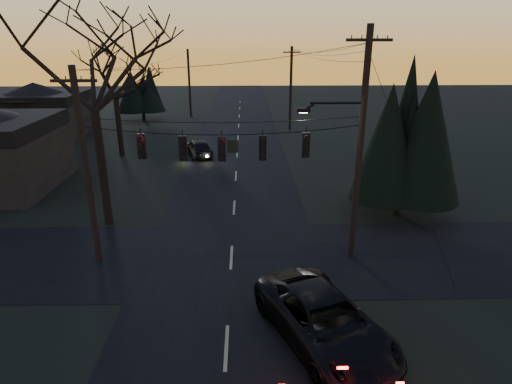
{
  "coord_description": "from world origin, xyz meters",
  "views": [
    {
      "loc": [
        0.66,
        -7.34,
        9.6
      ],
      "look_at": [
        1.13,
        10.18,
        3.12
      ],
      "focal_mm": 30.0,
      "sensor_mm": 36.0,
      "label": 1
    }
  ],
  "objects_px": {
    "utility_pole_left": "(99,259)",
    "sedan_oncoming_a": "(199,148)",
    "evergreen_right": "(405,139)",
    "suv_near": "(324,321)",
    "utility_pole_right": "(351,256)",
    "utility_pole_far_r": "(290,129)",
    "utility_pole_far_l": "(191,116)",
    "bare_tree_left": "(88,61)"
  },
  "relations": [
    {
      "from": "utility_pole_far_r",
      "to": "utility_pole_far_l",
      "type": "relative_size",
      "value": 1.06
    },
    {
      "from": "utility_pole_right",
      "to": "utility_pole_far_r",
      "type": "xyz_separation_m",
      "value": [
        0.0,
        28.0,
        0.0
      ]
    },
    {
      "from": "utility_pole_far_l",
      "to": "evergreen_right",
      "type": "xyz_separation_m",
      "value": [
        15.23,
        -31.21,
        4.37
      ]
    },
    {
      "from": "utility_pole_right",
      "to": "sedan_oncoming_a",
      "type": "bearing_deg",
      "value": 116.48
    },
    {
      "from": "evergreen_right",
      "to": "utility_pole_far_r",
      "type": "bearing_deg",
      "value": 99.13
    },
    {
      "from": "utility_pole_right",
      "to": "suv_near",
      "type": "relative_size",
      "value": 1.68
    },
    {
      "from": "bare_tree_left",
      "to": "suv_near",
      "type": "relative_size",
      "value": 2.02
    },
    {
      "from": "utility_pole_left",
      "to": "suv_near",
      "type": "relative_size",
      "value": 1.43
    },
    {
      "from": "utility_pole_left",
      "to": "utility_pole_far_l",
      "type": "relative_size",
      "value": 1.06
    },
    {
      "from": "utility_pole_left",
      "to": "sedan_oncoming_a",
      "type": "bearing_deg",
      "value": 80.89
    },
    {
      "from": "utility_pole_left",
      "to": "bare_tree_left",
      "type": "relative_size",
      "value": 0.71
    },
    {
      "from": "utility_pole_far_r",
      "to": "utility_pole_far_l",
      "type": "height_order",
      "value": "utility_pole_far_r"
    },
    {
      "from": "utility_pole_right",
      "to": "utility_pole_far_r",
      "type": "distance_m",
      "value": 28.0
    },
    {
      "from": "bare_tree_left",
      "to": "utility_pole_left",
      "type": "bearing_deg",
      "value": -79.95
    },
    {
      "from": "utility_pole_right",
      "to": "evergreen_right",
      "type": "relative_size",
      "value": 1.32
    },
    {
      "from": "utility_pole_far_r",
      "to": "suv_near",
      "type": "relative_size",
      "value": 1.43
    },
    {
      "from": "evergreen_right",
      "to": "suv_near",
      "type": "distance_m",
      "value": 12.68
    },
    {
      "from": "evergreen_right",
      "to": "bare_tree_left",
      "type": "bearing_deg",
      "value": -176.89
    },
    {
      "from": "utility_pole_right",
      "to": "utility_pole_far_l",
      "type": "xyz_separation_m",
      "value": [
        -11.5,
        36.0,
        0.0
      ]
    },
    {
      "from": "bare_tree_left",
      "to": "evergreen_right",
      "type": "bearing_deg",
      "value": 3.11
    },
    {
      "from": "utility_pole_right",
      "to": "evergreen_right",
      "type": "height_order",
      "value": "evergreen_right"
    },
    {
      "from": "evergreen_right",
      "to": "suv_near",
      "type": "relative_size",
      "value": 1.27
    },
    {
      "from": "utility_pole_far_r",
      "to": "utility_pole_right",
      "type": "bearing_deg",
      "value": -90.0
    },
    {
      "from": "utility_pole_far_r",
      "to": "bare_tree_left",
      "type": "xyz_separation_m",
      "value": [
        -12.2,
        -24.07,
        8.4
      ]
    },
    {
      "from": "utility_pole_far_l",
      "to": "sedan_oncoming_a",
      "type": "bearing_deg",
      "value": -81.41
    },
    {
      "from": "utility_pole_far_r",
      "to": "suv_near",
      "type": "bearing_deg",
      "value": -93.9
    },
    {
      "from": "utility_pole_right",
      "to": "utility_pole_far_l",
      "type": "bearing_deg",
      "value": 107.72
    },
    {
      "from": "bare_tree_left",
      "to": "sedan_oncoming_a",
      "type": "bearing_deg",
      "value": 75.52
    },
    {
      "from": "bare_tree_left",
      "to": "sedan_oncoming_a",
      "type": "height_order",
      "value": "bare_tree_left"
    },
    {
      "from": "bare_tree_left",
      "to": "suv_near",
      "type": "height_order",
      "value": "bare_tree_left"
    },
    {
      "from": "sedan_oncoming_a",
      "to": "utility_pole_right",
      "type": "bearing_deg",
      "value": 97.61
    },
    {
      "from": "suv_near",
      "to": "sedan_oncoming_a",
      "type": "bearing_deg",
      "value": 83.15
    },
    {
      "from": "utility_pole_far_r",
      "to": "evergreen_right",
      "type": "relative_size",
      "value": 1.13
    },
    {
      "from": "utility_pole_left",
      "to": "sedan_oncoming_a",
      "type": "relative_size",
      "value": 2.01
    },
    {
      "from": "evergreen_right",
      "to": "utility_pole_left",
      "type": "bearing_deg",
      "value": -162.53
    },
    {
      "from": "utility_pole_left",
      "to": "sedan_oncoming_a",
      "type": "distance_m",
      "value": 17.7
    },
    {
      "from": "evergreen_right",
      "to": "suv_near",
      "type": "xyz_separation_m",
      "value": [
        -6.03,
        -10.57,
        -3.55
      ]
    },
    {
      "from": "utility_pole_right",
      "to": "suv_near",
      "type": "height_order",
      "value": "utility_pole_right"
    },
    {
      "from": "bare_tree_left",
      "to": "evergreen_right",
      "type": "distance_m",
      "value": 16.45
    },
    {
      "from": "utility_pole_right",
      "to": "evergreen_right",
      "type": "distance_m",
      "value": 7.48
    },
    {
      "from": "utility_pole_far_r",
      "to": "sedan_oncoming_a",
      "type": "height_order",
      "value": "utility_pole_far_r"
    },
    {
      "from": "utility_pole_left",
      "to": "sedan_oncoming_a",
      "type": "height_order",
      "value": "utility_pole_left"
    }
  ]
}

